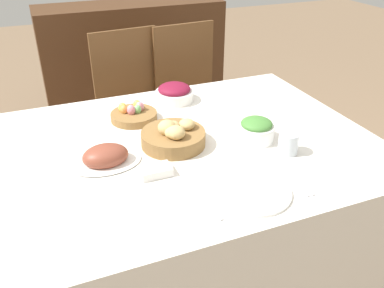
{
  "coord_description": "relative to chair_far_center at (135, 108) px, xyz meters",
  "views": [
    {
      "loc": [
        -0.55,
        -1.38,
        1.59
      ],
      "look_at": [
        -0.03,
        -0.09,
        0.81
      ],
      "focal_mm": 38.0,
      "sensor_mm": 36.0,
      "label": 1
    }
  ],
  "objects": [
    {
      "name": "ground_plane",
      "position": [
        0.01,
        -0.92,
        -0.53
      ],
      "size": [
        12.0,
        12.0,
        0.0
      ],
      "primitive_type": "plane",
      "color": "#7F664C"
    },
    {
      "name": "dining_table",
      "position": [
        0.01,
        -0.92,
        -0.15
      ],
      "size": [
        1.52,
        1.19,
        0.77
      ],
      "color": "white",
      "rests_on": "ground"
    },
    {
      "name": "chair_far_center",
      "position": [
        0.0,
        0.0,
        0.0
      ],
      "size": [
        0.46,
        0.46,
        1.0
      ],
      "rotation": [
        0.0,
        0.0,
        0.1
      ],
      "color": "brown",
      "rests_on": "ground"
    },
    {
      "name": "chair_far_right",
      "position": [
        0.39,
        0.0,
        0.0
      ],
      "size": [
        0.45,
        0.45,
        1.0
      ],
      "rotation": [
        0.0,
        0.0,
        0.08
      ],
      "color": "brown",
      "rests_on": "ground"
    },
    {
      "name": "sideboard",
      "position": [
        0.25,
        0.98,
        -0.04
      ],
      "size": [
        1.48,
        0.44,
        0.99
      ],
      "color": "#4C2D19",
      "rests_on": "ground"
    },
    {
      "name": "bread_basket",
      "position": [
        -0.06,
        -0.93,
        0.28
      ],
      "size": [
        0.26,
        0.26,
        0.12
      ],
      "color": "olive",
      "rests_on": "dining_table"
    },
    {
      "name": "egg_basket",
      "position": [
        -0.15,
        -0.63,
        0.26
      ],
      "size": [
        0.21,
        0.21,
        0.08
      ],
      "color": "olive",
      "rests_on": "dining_table"
    },
    {
      "name": "ham_platter",
      "position": [
        -0.35,
        -0.96,
        0.26
      ],
      "size": [
        0.27,
        0.19,
        0.08
      ],
      "color": "white",
      "rests_on": "dining_table"
    },
    {
      "name": "beet_salad_bowl",
      "position": [
        0.09,
        -0.49,
        0.28
      ],
      "size": [
        0.19,
        0.19,
        0.09
      ],
      "color": "white",
      "rests_on": "dining_table"
    },
    {
      "name": "green_salad_bowl",
      "position": [
        0.27,
        -1.01,
        0.28
      ],
      "size": [
        0.15,
        0.15,
        0.1
      ],
      "color": "white",
      "rests_on": "dining_table"
    },
    {
      "name": "dinner_plate",
      "position": [
        0.07,
        -1.34,
        0.24
      ],
      "size": [
        0.27,
        0.27,
        0.01
      ],
      "color": "white",
      "rests_on": "dining_table"
    },
    {
      "name": "fork",
      "position": [
        -0.09,
        -1.34,
        0.24
      ],
      "size": [
        0.02,
        0.19,
        0.0
      ],
      "rotation": [
        0.0,
        0.0,
        0.04
      ],
      "color": "#B7B7BC",
      "rests_on": "dining_table"
    },
    {
      "name": "knife",
      "position": [
        0.23,
        -1.34,
        0.24
      ],
      "size": [
        0.02,
        0.19,
        0.0
      ],
      "rotation": [
        0.0,
        0.0,
        0.04
      ],
      "color": "#B7B7BC",
      "rests_on": "dining_table"
    },
    {
      "name": "spoon",
      "position": [
        0.26,
        -1.34,
        0.24
      ],
      "size": [
        0.02,
        0.19,
        0.0
      ],
      "rotation": [
        0.0,
        0.0,
        -0.04
      ],
      "color": "#B7B7BC",
      "rests_on": "dining_table"
    },
    {
      "name": "drinking_cup",
      "position": [
        0.33,
        -1.15,
        0.28
      ],
      "size": [
        0.08,
        0.08,
        0.09
      ],
      "color": "silver",
      "rests_on": "dining_table"
    },
    {
      "name": "butter_dish",
      "position": [
        -0.2,
        -1.11,
        0.25
      ],
      "size": [
        0.12,
        0.07,
        0.03
      ],
      "color": "white",
      "rests_on": "dining_table"
    }
  ]
}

